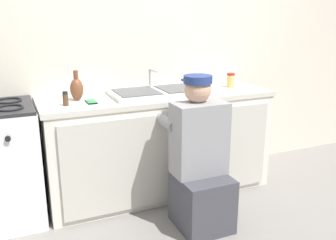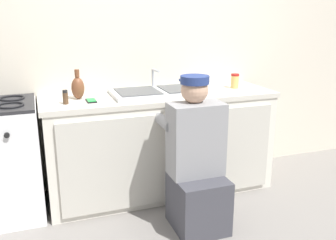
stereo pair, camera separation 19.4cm
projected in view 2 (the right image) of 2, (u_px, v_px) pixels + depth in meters
ground_plane at (172, 204)px, 3.07m from camera, size 12.00×12.00×0.00m
back_wall at (147, 44)px, 3.32m from camera, size 6.00×0.10×2.50m
counter_cabinet at (161, 146)px, 3.22m from camera, size 1.90×0.62×0.83m
countertop at (160, 96)px, 3.11m from camera, size 1.94×0.62×0.04m
sink_double_basin at (160, 91)px, 3.10m from camera, size 0.80×0.44×0.19m
plumber_person at (196, 167)px, 2.66m from camera, size 0.42×0.61×1.10m
cell_phone at (91, 101)px, 2.84m from camera, size 0.07×0.14×0.01m
spice_bottle_pepper at (65, 97)px, 2.74m from camera, size 0.04×0.04×0.10m
vase_decorative at (78, 87)px, 2.90m from camera, size 0.10×0.10×0.23m
condiment_jar at (235, 81)px, 3.33m from camera, size 0.07×0.07×0.13m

